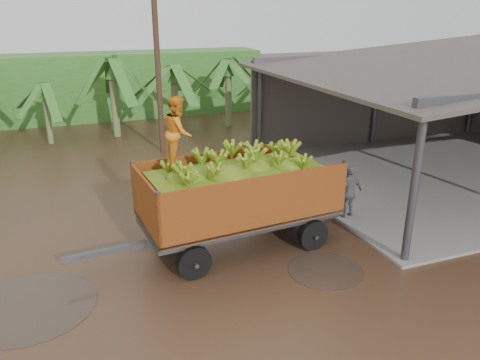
{
  "coord_description": "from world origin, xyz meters",
  "views": [
    {
      "loc": [
        -2.11,
        -11.86,
        5.94
      ],
      "look_at": [
        1.97,
        -0.91,
        1.64
      ],
      "focal_mm": 35.0,
      "sensor_mm": 36.0,
      "label": 1
    }
  ],
  "objects_px": {
    "banana_trailer": "(237,192)",
    "utility_pole": "(157,58)",
    "man_blue": "(300,187)",
    "man_grey": "(349,193)"
  },
  "relations": [
    {
      "from": "man_blue",
      "to": "utility_pole",
      "type": "xyz_separation_m",
      "value": [
        -2.64,
        7.96,
        3.21
      ]
    },
    {
      "from": "man_blue",
      "to": "utility_pole",
      "type": "bearing_deg",
      "value": -64.4
    },
    {
      "from": "man_blue",
      "to": "man_grey",
      "type": "xyz_separation_m",
      "value": [
        1.1,
        -0.95,
        0.03
      ]
    },
    {
      "from": "man_blue",
      "to": "man_grey",
      "type": "bearing_deg",
      "value": 146.42
    },
    {
      "from": "banana_trailer",
      "to": "man_grey",
      "type": "distance_m",
      "value": 3.73
    },
    {
      "from": "banana_trailer",
      "to": "man_grey",
      "type": "height_order",
      "value": "banana_trailer"
    },
    {
      "from": "banana_trailer",
      "to": "man_blue",
      "type": "height_order",
      "value": "banana_trailer"
    },
    {
      "from": "man_blue",
      "to": "man_grey",
      "type": "height_order",
      "value": "man_grey"
    },
    {
      "from": "banana_trailer",
      "to": "utility_pole",
      "type": "relative_size",
      "value": 0.88
    },
    {
      "from": "banana_trailer",
      "to": "utility_pole",
      "type": "bearing_deg",
      "value": 85.47
    }
  ]
}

